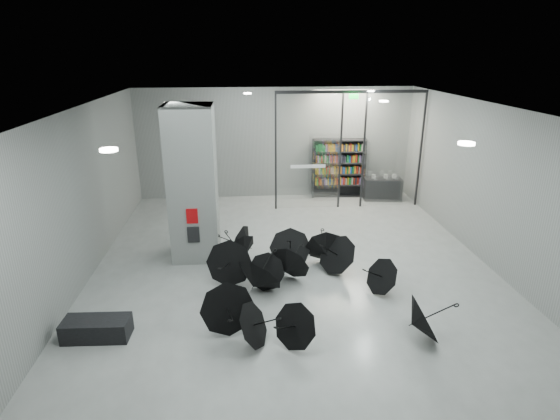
{
  "coord_description": "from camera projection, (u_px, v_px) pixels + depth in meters",
  "views": [
    {
      "loc": [
        -1.21,
        -9.06,
        5.24
      ],
      "look_at": [
        -0.3,
        1.5,
        1.4
      ],
      "focal_mm": 28.5,
      "sensor_mm": 36.0,
      "label": 1
    }
  ],
  "objects": [
    {
      "name": "room",
      "position": [
        300.0,
        170.0,
        9.4
      ],
      "size": [
        14.0,
        14.02,
        4.01
      ],
      "color": "gray",
      "rests_on": "ground"
    },
    {
      "name": "column",
      "position": [
        193.0,
        184.0,
        11.36
      ],
      "size": [
        1.2,
        1.2,
        4.0
      ],
      "primitive_type": "cube",
      "color": "slate",
      "rests_on": "ground"
    },
    {
      "name": "fire_cabinet",
      "position": [
        192.0,
        216.0,
        11.0
      ],
      "size": [
        0.28,
        0.04,
        0.38
      ],
      "primitive_type": "cube",
      "color": "#A50A07",
      "rests_on": "column"
    },
    {
      "name": "info_panel",
      "position": [
        193.0,
        235.0,
        11.17
      ],
      "size": [
        0.3,
        0.03,
        0.42
      ],
      "primitive_type": "cube",
      "color": "black",
      "rests_on": "column"
    },
    {
      "name": "exit_sign",
      "position": [
        354.0,
        96.0,
        14.22
      ],
      "size": [
        0.3,
        0.06,
        0.15
      ],
      "primitive_type": "cube",
      "color": "#0CE533",
      "rests_on": "room"
    },
    {
      "name": "glass_partition",
      "position": [
        349.0,
        146.0,
        14.97
      ],
      "size": [
        5.06,
        0.08,
        4.0
      ],
      "color": "silver",
      "rests_on": "ground"
    },
    {
      "name": "bench",
      "position": [
        97.0,
        329.0,
        8.51
      ],
      "size": [
        1.27,
        0.59,
        0.4
      ],
      "primitive_type": "cube",
      "rotation": [
        0.0,
        0.0,
        -0.04
      ],
      "color": "black",
      "rests_on": "ground"
    },
    {
      "name": "bookshelf",
      "position": [
        339.0,
        168.0,
        16.51
      ],
      "size": [
        1.99,
        0.55,
        2.16
      ],
      "primitive_type": null,
      "rotation": [
        0.0,
        0.0,
        -0.08
      ],
      "color": "black",
      "rests_on": "ground"
    },
    {
      "name": "shop_counter",
      "position": [
        382.0,
        189.0,
        16.32
      ],
      "size": [
        1.41,
        0.69,
        0.81
      ],
      "primitive_type": "cube",
      "rotation": [
        0.0,
        0.0,
        -0.11
      ],
      "color": "black",
      "rests_on": "ground"
    },
    {
      "name": "umbrella_cluster",
      "position": [
        286.0,
        277.0,
        10.19
      ],
      "size": [
        4.76,
        4.73,
        1.28
      ],
      "color": "black",
      "rests_on": "ground"
    }
  ]
}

